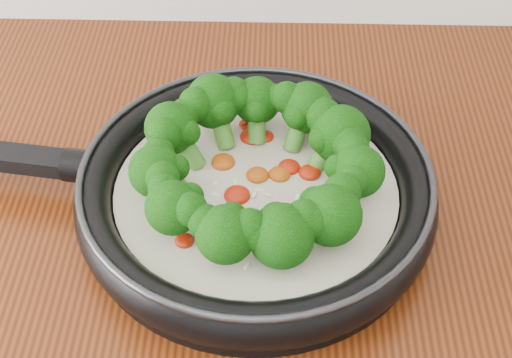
{
  "coord_description": "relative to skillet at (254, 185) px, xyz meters",
  "views": [
    {
      "loc": [
        0.14,
        0.61,
        1.46
      ],
      "look_at": [
        0.13,
        1.13,
        0.95
      ],
      "focal_mm": 51.97,
      "sensor_mm": 36.0,
      "label": 1
    }
  ],
  "objects": [
    {
      "name": "skillet",
      "position": [
        0.0,
        0.0,
        0.0
      ],
      "size": [
        0.58,
        0.41,
        0.11
      ],
      "color": "black",
      "rests_on": "counter"
    }
  ]
}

